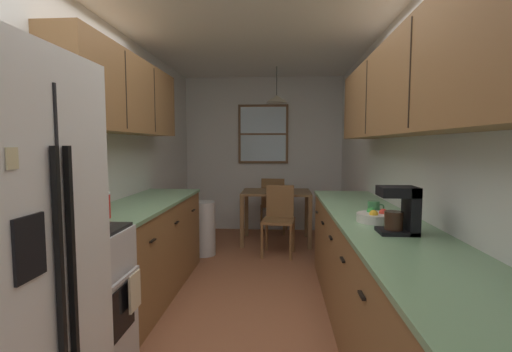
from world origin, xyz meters
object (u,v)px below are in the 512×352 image
(stove_range, at_px, (68,304))
(table_serving_bowl, at_px, (277,189))
(dining_chair_far, at_px, (274,202))
(coffee_maker, at_px, (402,209))
(fruit_bowl, at_px, (375,217))
(trash_bin, at_px, (204,228))
(dining_chair_near, at_px, (279,216))
(storage_canister, at_px, (103,205))
(microwave_over_range, at_px, (40,101))
(dining_table, at_px, (276,199))
(mug_by_coffeemaker, at_px, (374,208))

(stove_range, height_order, table_serving_bowl, stove_range)
(dining_chair_far, xyz_separation_m, coffee_maker, (0.84, -3.66, 0.55))
(dining_chair_far, distance_m, fruit_bowl, 3.44)
(table_serving_bowl, bearing_deg, coffee_maker, -76.01)
(stove_range, relative_size, coffee_maker, 3.86)
(fruit_bowl, bearing_deg, trash_bin, 128.54)
(dining_chair_near, height_order, dining_chair_far, same)
(dining_chair_far, height_order, trash_bin, dining_chair_far)
(dining_chair_near, distance_m, fruit_bowl, 2.33)
(dining_chair_near, distance_m, coffee_maker, 2.68)
(storage_canister, bearing_deg, table_serving_bowl, 66.31)
(microwave_over_range, distance_m, dining_table, 3.66)
(dining_chair_near, height_order, trash_bin, dining_chair_near)
(dining_chair_far, height_order, fruit_bowl, fruit_bowl)
(trash_bin, xyz_separation_m, table_serving_bowl, (0.94, 0.75, 0.44))
(dining_table, relative_size, mug_by_coffeemaker, 7.88)
(dining_chair_near, height_order, storage_canister, storage_canister)
(dining_table, relative_size, coffee_maker, 3.49)
(dining_table, xyz_separation_m, trash_bin, (-0.93, -0.69, -0.29))
(trash_bin, relative_size, fruit_bowl, 2.80)
(mug_by_coffeemaker, bearing_deg, dining_chair_near, 111.30)
(dining_chair_far, height_order, storage_canister, storage_canister)
(dining_chair_near, relative_size, table_serving_bowl, 4.86)
(fruit_bowl, bearing_deg, table_serving_bowl, 104.15)
(dining_table, bearing_deg, storage_canister, -113.96)
(dining_chair_far, height_order, coffee_maker, coffee_maker)
(microwave_over_range, bearing_deg, dining_chair_near, 62.71)
(table_serving_bowl, bearing_deg, microwave_over_range, -112.17)
(dining_chair_far, height_order, table_serving_bowl, dining_chair_far)
(trash_bin, bearing_deg, dining_chair_near, 7.19)
(dining_table, bearing_deg, mug_by_coffeemaker, -72.39)
(microwave_over_range, xyz_separation_m, trash_bin, (0.41, 2.55, -1.34))
(dining_chair_near, distance_m, storage_canister, 2.59)
(dining_chair_far, relative_size, table_serving_bowl, 4.86)
(stove_range, xyz_separation_m, microwave_over_range, (-0.11, 0.00, 1.21))
(trash_bin, relative_size, mug_by_coffeemaker, 5.54)
(dining_chair_far, relative_size, storage_canister, 4.71)
(dining_chair_far, xyz_separation_m, mug_by_coffeemaker, (0.83, -3.03, 0.45))
(trash_bin, xyz_separation_m, fruit_bowl, (1.65, -2.07, 0.59))
(dining_table, height_order, mug_by_coffeemaker, mug_by_coffeemaker)
(trash_bin, distance_m, storage_canister, 2.19)
(trash_bin, height_order, coffee_maker, coffee_maker)
(microwave_over_range, distance_m, table_serving_bowl, 3.67)
(stove_range, xyz_separation_m, table_serving_bowl, (1.23, 3.30, 0.32))
(dining_chair_near, bearing_deg, mug_by_coffeemaker, -68.70)
(table_serving_bowl, bearing_deg, fruit_bowl, -75.85)
(fruit_bowl, bearing_deg, dining_chair_far, 102.92)
(stove_range, height_order, trash_bin, stove_range)
(microwave_over_range, bearing_deg, storage_canister, 77.35)
(dining_table, relative_size, table_serving_bowl, 5.38)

